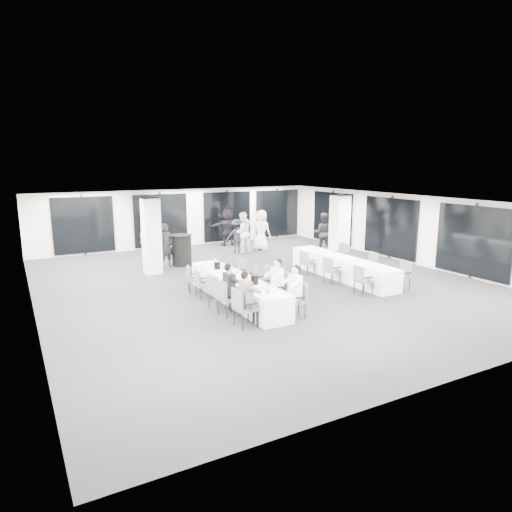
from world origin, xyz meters
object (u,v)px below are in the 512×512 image
Objects in this scene: chair_main_right_near at (298,298)px; standing_guest_h at (323,230)px; chair_main_right_mid at (266,281)px; chair_side_right_near at (403,273)px; chair_side_right_mid at (370,264)px; chair_main_left_near at (242,305)px; standing_guest_b at (242,230)px; chair_main_left_mid at (216,290)px; chair_main_left_far at (192,278)px; chair_side_left_near at (362,278)px; standing_guest_c at (237,234)px; chair_main_right_far at (239,271)px; standing_guest_g at (147,234)px; chair_main_right_fourth at (252,277)px; ice_bucket_near at (255,280)px; chair_side_left_far at (306,261)px; ice_bucket_far at (217,265)px; standing_guest_e at (261,227)px; standing_guest_d at (244,226)px; chair_main_left_fourth at (201,283)px; standing_guest_f at (228,225)px; banquet_table_side at (342,268)px; banquet_table_main at (236,289)px; cocktail_table at (182,250)px; chair_main_right_second at (280,287)px; standing_guest_a at (166,243)px; chair_side_left_mid at (330,268)px; chair_main_left_second at (226,296)px.

standing_guest_h is (5.95, 6.92, 0.50)m from chair_main_right_near.
chair_side_right_near is (4.53, -1.11, -0.06)m from chair_main_right_mid.
chair_main_left_near is at bearing 110.71° from chair_side_right_mid.
standing_guest_b is 1.01× the size of standing_guest_h.
chair_main_right_near is (1.67, -1.64, -0.03)m from chair_main_left_mid.
chair_main_left_mid is 1.91m from chair_main_left_far.
chair_side_left_near is at bearing 78.12° from chair_side_right_near.
chair_side_left_near is 7.94m from standing_guest_c.
standing_guest_g reaches higher than chair_main_right_far.
chair_main_left_mid reaches higher than chair_main_right_far.
chair_main_left_near is 1.11× the size of chair_main_right_fourth.
chair_side_right_mid reaches higher than chair_main_right_far.
standing_guest_b is 8.32m from ice_bucket_near.
chair_side_left_far is 3.81× the size of ice_bucket_far.
chair_main_right_near is (1.67, -0.01, -0.04)m from chair_main_left_near.
chair_main_right_near is 1.04× the size of chair_main_right_fourth.
chair_main_right_fourth is (-0.01, 0.85, -0.07)m from chair_main_right_mid.
chair_main_right_fourth is at bearing 117.53° from standing_guest_e.
standing_guest_d is at bearing 136.39° from chair_main_left_mid.
chair_main_left_far is at bearing 50.73° from standing_guest_b.
chair_main_left_fourth is 0.47× the size of standing_guest_g.
standing_guest_d is 7.67× the size of ice_bucket_near.
standing_guest_f reaches higher than ice_bucket_far.
chair_main_right_near is 3.81× the size of ice_bucket_near.
banquet_table_side is 2.17m from chair_side_left_near.
chair_main_right_far is 0.44× the size of standing_guest_h.
chair_side_right_near reaches higher than banquet_table_main.
banquet_table_main is 5.42m from cocktail_table.
standing_guest_f is at bearing -7.38° from chair_main_right_near.
chair_main_right_second is 0.49× the size of standing_guest_b.
chair_main_left_fourth is (0.01, 1.16, -0.06)m from chair_main_left_mid.
ice_bucket_near is (0.53, -6.31, -0.12)m from standing_guest_a.
standing_guest_d reaches higher than chair_main_right_fourth.
chair_main_left_near is 1.09× the size of chair_side_left_mid.
chair_side_right_near is 8.32m from standing_guest_c.
standing_guest_c is (4.10, 5.14, 0.39)m from chair_main_left_far.
chair_main_left_second is 8.83m from standing_guest_b.
standing_guest_f is (4.55, 7.10, 0.54)m from chair_main_left_far.
standing_guest_h reaches higher than banquet_table_main.
ice_bucket_far is (-0.17, 2.19, -0.01)m from ice_bucket_near.
ice_bucket_far is at bearing -107.95° from chair_side_left_mid.
standing_guest_b reaches higher than chair_side_left_near.
chair_side_right_mid is at bearing -37.10° from standing_guest_g.
chair_main_left_far is 0.95× the size of chair_main_right_far.
standing_guest_b is (2.69, 7.73, 0.46)m from chair_main_right_second.
standing_guest_c reaches higher than chair_main_left_second.
chair_main_left_near is at bearing 89.12° from standing_guest_c.
chair_main_left_far is 0.98× the size of chair_side_left_far.
banquet_table_side is 5.43m from chair_main_left_far.
standing_guest_b is (3.53, 6.59, 0.67)m from banquet_table_main.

